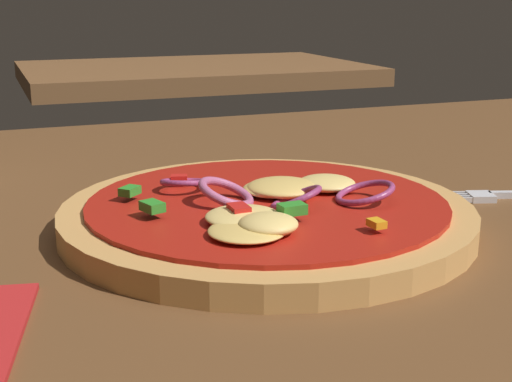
% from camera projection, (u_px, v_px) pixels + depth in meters
% --- Properties ---
extents(dining_table, '(1.31, 0.89, 0.04)m').
position_uv_depth(dining_table, '(352.00, 248.00, 0.50)').
color(dining_table, brown).
rests_on(dining_table, ground).
extents(pizza, '(0.27, 0.27, 0.04)m').
position_uv_depth(pizza, '(267.00, 213.00, 0.48)').
color(pizza, tan).
rests_on(pizza, dining_table).
extents(background_table, '(0.72, 0.47, 0.04)m').
position_uv_depth(background_table, '(194.00, 73.00, 1.57)').
color(background_table, brown).
rests_on(background_table, ground).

